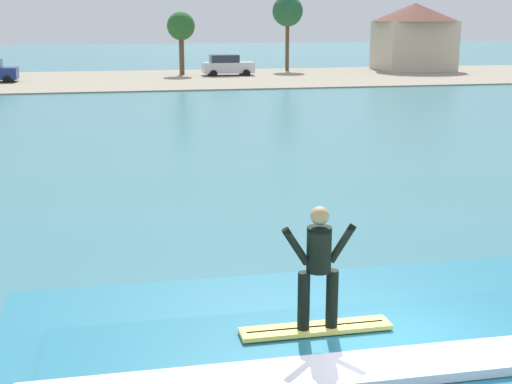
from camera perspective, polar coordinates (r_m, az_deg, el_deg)
The scene contains 8 objects.
wave_crest at distance 10.30m, azimuth 6.70°, elevation -12.93°, with size 9.31×4.35×1.12m.
surfboard at distance 9.63m, azimuth 4.78°, elevation -10.77°, with size 2.02×0.38×0.06m.
surfer at distance 9.24m, azimuth 5.01°, elevation -5.54°, with size 0.99×0.32×1.64m.
shoreline_bank at distance 59.93m, azimuth -8.39°, elevation 8.85°, with size 120.00×18.95×0.10m.
car_far_shore at distance 62.78m, azimuth -2.30°, elevation 10.03°, with size 4.39×2.08×1.86m.
house_gabled_white at distance 70.47m, azimuth 12.48°, elevation 12.23°, with size 8.09×8.09×6.28m.
tree_tall_bare at distance 63.72m, azimuth -5.99°, elevation 12.90°, with size 2.42×2.42×5.47m.
tree_short_bushy at distance 68.49m, azimuth 2.53°, elevation 14.13°, with size 2.83×2.83×6.96m.
Camera 1 is at (-3.32, -7.76, 5.16)m, focal length 50.28 mm.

